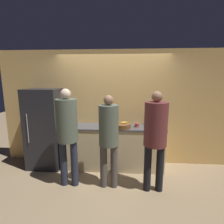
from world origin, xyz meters
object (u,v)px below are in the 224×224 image
Objects in this scene: fruit_bowl at (122,125)px; cup_red at (137,125)px; utensil_crock at (106,121)px; person_left at (67,129)px; person_center at (109,134)px; bottle_dark at (146,121)px; bottle_clear at (151,126)px; person_right at (155,132)px; refrigerator at (45,129)px.

cup_red is at bearing 14.29° from fruit_bowl.
person_left is at bearing -122.66° from utensil_crock.
person_center reaches higher than fruit_bowl.
person_center reaches higher than bottle_dark.
person_center is at bearing -144.98° from bottle_clear.
cup_red is at bearing 153.43° from bottle_clear.
person_left reaches higher than bottle_dark.
fruit_bowl is at bearing -165.71° from cup_red.
person_center is 17.94× the size of cup_red.
utensil_crock is at bearing 99.24° from person_center.
fruit_bowl is at bearing 32.86° from person_left.
person_center is (0.74, -0.00, -0.08)m from person_left.
person_center is 0.94m from utensil_crock.
utensil_crock is at bearing 133.92° from person_right.
person_left is at bearing 179.73° from person_center.
person_right is 4.70× the size of fruit_bowl.
bottle_dark is at bearing 5.58° from refrigerator.
person_center is 1.00m from bottle_clear.
utensil_crock is at bearing 9.22° from refrigerator.
bottle_dark reaches higher than bottle_clear.
fruit_bowl is 0.33m from cup_red.
utensil_crock is (-0.15, 0.93, 0.00)m from person_center.
refrigerator is at bearing 136.69° from person_left.
refrigerator is at bearing -179.95° from cup_red.
person_right is 0.64m from bottle_clear.
fruit_bowl is 2.08× the size of bottle_dark.
refrigerator is at bearing 154.56° from person_center.
bottle_dark is (-0.03, 0.99, -0.06)m from person_right.
person_left is at bearing 177.65° from person_right.
person_left is 1.47m from cup_red.
person_center is 9.36× the size of bottle_dark.
cup_red is at bearing 52.47° from person_center.
person_left is at bearing -147.14° from fruit_bowl.
person_right reaches higher than refrigerator.
person_right reaches higher than bottle_dark.
fruit_bowl is at bearing 70.25° from person_center.
person_left is 1.06× the size of person_center.
utensil_crock reaches higher than fruit_bowl.
bottle_dark is at bearing 29.08° from fruit_bowl.
person_center is 0.80m from person_right.
person_left is 1.15m from fruit_bowl.
cup_red is (2.03, 0.00, 0.12)m from refrigerator.
bottle_dark is at bearing 0.19° from utensil_crock.
utensil_crock is 0.92m from bottle_dark.
cup_red is (1.29, 0.71, -0.10)m from person_left.
bottle_clear is at bearing -3.34° from refrigerator.
person_right reaches higher than bottle_clear.
person_right is (1.54, -0.06, -0.01)m from person_left.
utensil_crock is 2.49× the size of cup_red.
utensil_crock is at bearing 160.03° from bottle_clear.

